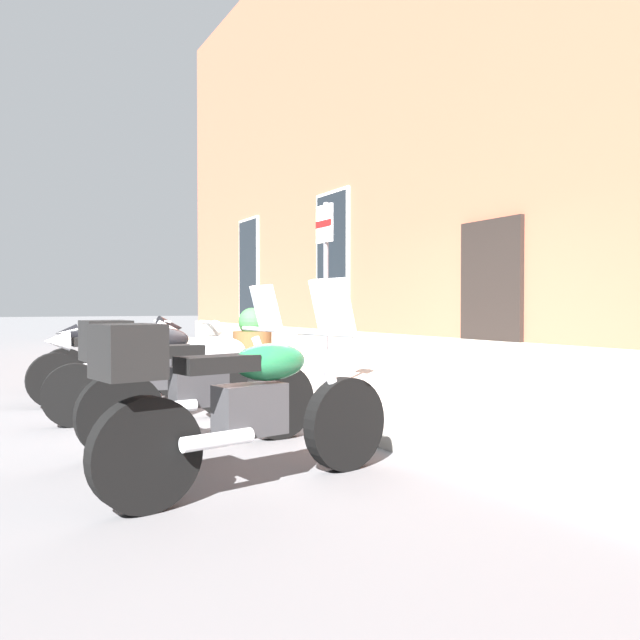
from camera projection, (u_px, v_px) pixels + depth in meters
name	position (u px, v px, depth m)	size (l,w,h in m)	color
ground_plane	(277.00, 412.00, 6.90)	(140.00, 140.00, 0.00)	#4C4C4F
sidewalk	(395.00, 395.00, 7.65)	(31.64, 3.13, 0.16)	gray
motorcycle_black_sport	(129.00, 349.00, 8.78)	(0.62, 2.11, 1.02)	black
motorcycle_white_sport	(126.00, 358.00, 7.54)	(0.62, 2.05, 0.98)	black
motorcycle_black_naked	(155.00, 372.00, 6.31)	(0.62, 2.07, 1.01)	black
motorcycle_silver_touring	(192.00, 381.00, 5.06)	(0.62, 2.02, 1.34)	black
motorcycle_green_touring	(242.00, 402.00, 3.90)	(0.77, 2.11, 1.34)	black
parking_sign	(325.00, 268.00, 7.46)	(0.36, 0.07, 2.22)	#4C4C51
barrel_planter	(252.00, 346.00, 9.12)	(0.59, 0.59, 0.97)	brown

